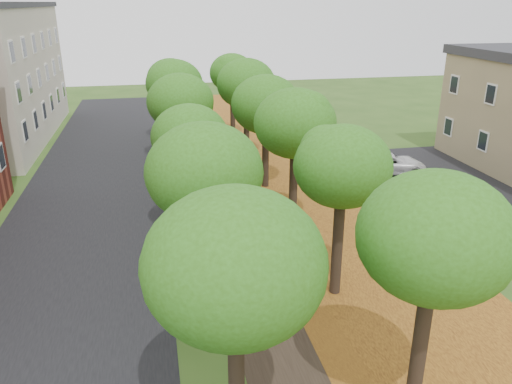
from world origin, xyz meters
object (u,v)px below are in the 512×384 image
bench (270,284)px  car_silver (470,210)px  car_grey (428,187)px  car_white (389,163)px  car_red (460,204)px

bench → car_silver: size_ratio=0.43×
car_grey → car_white: (0.00, 4.73, -0.05)m
bench → car_grey: bearing=-63.6°
car_grey → car_white: 4.73m
bench → car_red: car_red is taller
bench → car_white: car_white is taller
car_silver → car_white: 8.16m
car_red → car_white: (-0.43, 7.18, 0.01)m
bench → car_grey: size_ratio=0.39×
car_red → car_grey: bearing=26.3°
car_red → car_white: 7.19m
car_silver → car_white: size_ratio=0.94×
bench → car_silver: bearing=-78.0°
car_silver → car_red: (0.07, 0.97, -0.11)m
car_silver → car_grey: size_ratio=0.91×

